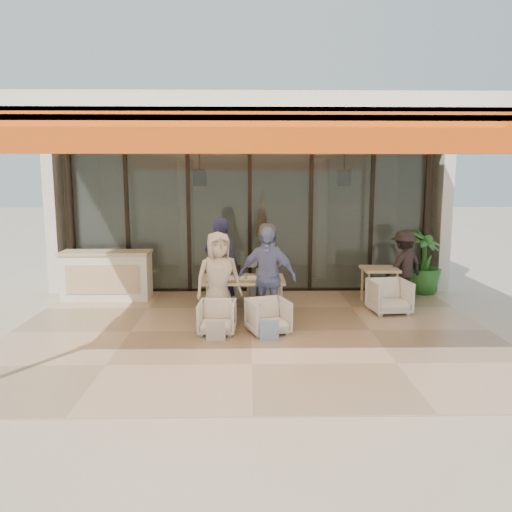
% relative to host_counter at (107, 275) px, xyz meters
% --- Properties ---
extents(ground, '(70.00, 70.00, 0.00)m').
position_rel_host_counter_xyz_m(ground, '(3.01, -2.30, -0.53)').
color(ground, '#C6B293').
rests_on(ground, ground).
extents(terrace_floor, '(8.00, 6.00, 0.01)m').
position_rel_host_counter_xyz_m(terrace_floor, '(3.01, -2.30, -0.53)').
color(terrace_floor, tan).
rests_on(terrace_floor, ground).
extents(terrace_structure, '(8.00, 6.00, 3.40)m').
position_rel_host_counter_xyz_m(terrace_structure, '(3.01, -2.56, 2.72)').
color(terrace_structure, silver).
rests_on(terrace_structure, ground).
extents(glass_storefront, '(8.08, 0.10, 3.20)m').
position_rel_host_counter_xyz_m(glass_storefront, '(3.01, 0.70, 1.07)').
color(glass_storefront, '#9EADA3').
rests_on(glass_storefront, ground).
extents(interior_block, '(9.05, 3.62, 3.52)m').
position_rel_host_counter_xyz_m(interior_block, '(3.02, 3.02, 1.70)').
color(interior_block, silver).
rests_on(interior_block, ground).
extents(host_counter, '(1.85, 0.65, 1.04)m').
position_rel_host_counter_xyz_m(host_counter, '(0.00, 0.00, 0.00)').
color(host_counter, silver).
rests_on(host_counter, ground).
extents(dining_table, '(1.50, 0.90, 0.93)m').
position_rel_host_counter_xyz_m(dining_table, '(2.87, -1.41, 0.16)').
color(dining_table, '#D2B080').
rests_on(dining_table, ground).
extents(chair_far_left, '(0.62, 0.58, 0.60)m').
position_rel_host_counter_xyz_m(chair_far_left, '(2.45, -0.47, -0.23)').
color(chair_far_left, white).
rests_on(chair_far_left, ground).
extents(chair_far_right, '(0.70, 0.66, 0.65)m').
position_rel_host_counter_xyz_m(chair_far_right, '(3.29, -0.47, -0.21)').
color(chair_far_right, white).
rests_on(chair_far_right, ground).
extents(chair_near_left, '(0.63, 0.59, 0.62)m').
position_rel_host_counter_xyz_m(chair_near_left, '(2.45, -2.37, -0.22)').
color(chair_near_left, white).
rests_on(chair_near_left, ground).
extents(chair_near_right, '(0.78, 0.76, 0.65)m').
position_rel_host_counter_xyz_m(chair_near_right, '(3.29, -2.37, -0.21)').
color(chair_near_right, white).
rests_on(chair_near_right, ground).
extents(diner_navy, '(0.76, 0.59, 1.83)m').
position_rel_host_counter_xyz_m(diner_navy, '(2.45, -0.97, 0.39)').
color(diner_navy, '#191C38').
rests_on(diner_navy, ground).
extents(diner_grey, '(0.96, 0.83, 1.71)m').
position_rel_host_counter_xyz_m(diner_grey, '(3.29, -0.97, 0.32)').
color(diner_grey, slate).
rests_on(diner_grey, ground).
extents(diner_cream, '(0.93, 0.74, 1.65)m').
position_rel_host_counter_xyz_m(diner_cream, '(2.45, -1.87, 0.29)').
color(diner_cream, beige).
rests_on(diner_cream, ground).
extents(diner_periwinkle, '(1.10, 0.71, 1.73)m').
position_rel_host_counter_xyz_m(diner_periwinkle, '(3.29, -1.87, 0.34)').
color(diner_periwinkle, '#7B92CE').
rests_on(diner_periwinkle, ground).
extents(tote_bag_cream, '(0.30, 0.10, 0.34)m').
position_rel_host_counter_xyz_m(tote_bag_cream, '(2.45, -2.77, -0.36)').
color(tote_bag_cream, silver).
rests_on(tote_bag_cream, ground).
extents(tote_bag_blue, '(0.30, 0.10, 0.34)m').
position_rel_host_counter_xyz_m(tote_bag_blue, '(3.29, -2.77, -0.36)').
color(tote_bag_blue, '#99BFD8').
rests_on(tote_bag_blue, ground).
extents(side_table, '(0.70, 0.70, 0.74)m').
position_rel_host_counter_xyz_m(side_table, '(5.64, -0.41, 0.11)').
color(side_table, '#D2B080').
rests_on(side_table, ground).
extents(side_chair, '(0.77, 0.73, 0.72)m').
position_rel_host_counter_xyz_m(side_chair, '(5.64, -1.16, -0.17)').
color(side_chair, white).
rests_on(side_chair, ground).
extents(standing_woman, '(1.10, 0.96, 1.48)m').
position_rel_host_counter_xyz_m(standing_woman, '(6.23, -0.10, 0.21)').
color(standing_woman, black).
rests_on(standing_woman, ground).
extents(potted_palm, '(1.12, 1.12, 1.42)m').
position_rel_host_counter_xyz_m(potted_palm, '(6.84, 0.44, 0.18)').
color(potted_palm, '#1E5919').
rests_on(potted_palm, ground).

